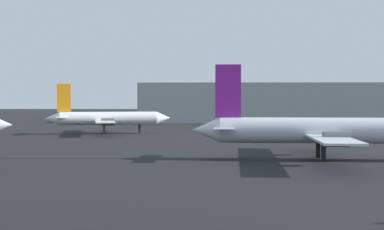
% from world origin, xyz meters
% --- Properties ---
extents(airplane_distant, '(27.71, 23.62, 9.44)m').
position_xyz_m(airplane_distant, '(13.08, 44.73, 2.91)').
color(airplane_distant, silver).
rests_on(airplane_distant, ground_plane).
extents(airplane_far_left, '(21.31, 19.58, 8.56)m').
position_xyz_m(airplane_far_left, '(-16.19, 82.15, 2.68)').
color(airplane_far_left, white).
rests_on(airplane_far_left, ground_plane).
extents(terminal_building, '(66.74, 23.39, 10.04)m').
position_xyz_m(terminal_building, '(17.04, 132.61, 5.02)').
color(terminal_building, '#999EA3').
rests_on(terminal_building, ground_plane).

